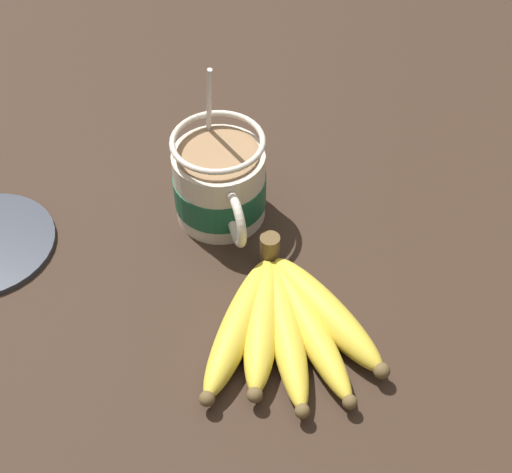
% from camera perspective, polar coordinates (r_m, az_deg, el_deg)
% --- Properties ---
extents(table, '(1.40, 1.40, 0.03)m').
position_cam_1_polar(table, '(0.74, -4.39, -2.71)').
color(table, '#332319').
rests_on(table, ground).
extents(coffee_mug, '(0.14, 0.10, 0.17)m').
position_cam_1_polar(coffee_mug, '(0.74, -2.90, 4.24)').
color(coffee_mug, beige).
rests_on(coffee_mug, table).
extents(banana_bunch, '(0.19, 0.18, 0.04)m').
position_cam_1_polar(banana_bunch, '(0.66, 2.33, -6.91)').
color(banana_bunch, brown).
rests_on(banana_bunch, table).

